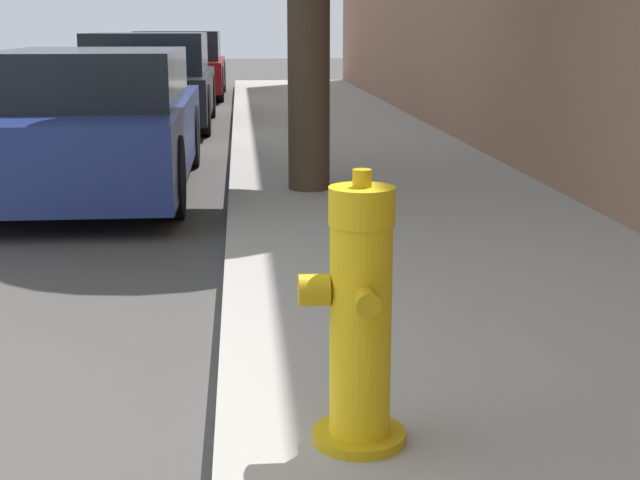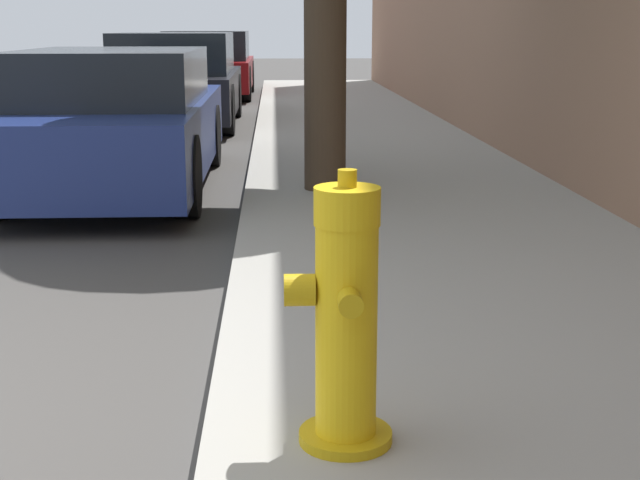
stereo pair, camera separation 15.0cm
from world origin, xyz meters
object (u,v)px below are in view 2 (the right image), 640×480
(parked_car_mid, at_px, (176,81))
(parked_car_near, at_px, (117,121))
(fire_hydrant, at_px, (345,321))
(parked_car_far, at_px, (209,65))

(parked_car_mid, bearing_deg, parked_car_near, -89.74)
(fire_hydrant, height_order, parked_car_near, parked_car_near)
(fire_hydrant, xyz_separation_m, parked_car_near, (-1.69, 5.68, 0.06))
(parked_car_far, bearing_deg, parked_car_near, -90.29)
(parked_car_near, bearing_deg, parked_car_mid, 90.26)
(parked_car_near, height_order, parked_car_mid, parked_car_mid)
(parked_car_near, bearing_deg, fire_hydrant, -73.44)
(fire_hydrant, bearing_deg, parked_car_mid, 98.74)
(fire_hydrant, distance_m, parked_car_mid, 11.27)
(fire_hydrant, xyz_separation_m, parked_car_mid, (-1.71, 11.14, 0.10))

